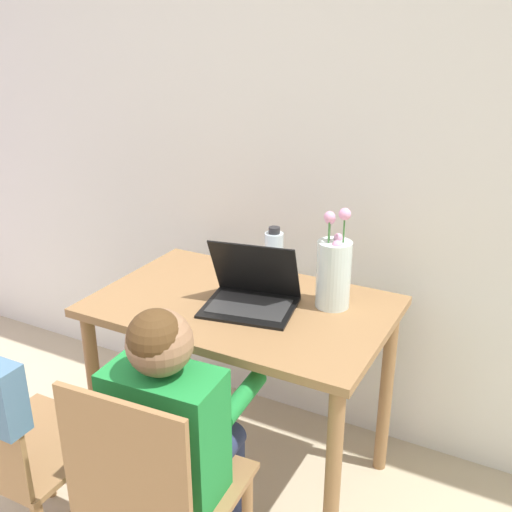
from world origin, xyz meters
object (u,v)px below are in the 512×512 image
Objects in this scene: water_bottle at (274,259)px; laptop at (252,291)px; person_seated at (175,420)px; chair_occupied at (156,499)px; flower_vase at (334,271)px.

laptop is at bearing -88.18° from water_bottle.
water_bottle is (-0.04, 0.72, 0.23)m from person_seated.
water_bottle reaches higher than chair_occupied.
person_seated is 0.74m from flower_vase.
chair_occupied is at bearing -96.92° from laptop.
person_seated reaches higher than laptop.
person_seated is 0.56m from laptop.
flower_vase reaches higher than chair_occupied.
person_seated is at bearing -108.01° from flower_vase.
flower_vase is (0.21, 0.66, 0.26)m from person_seated.
chair_occupied is at bearing 90.00° from person_seated.
person_seated is 0.75m from water_bottle.
flower_vase is at bearing -108.73° from chair_occupied.
person_seated is at bearing -90.00° from chair_occupied.
flower_vase is (0.25, 0.13, 0.08)m from laptop.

